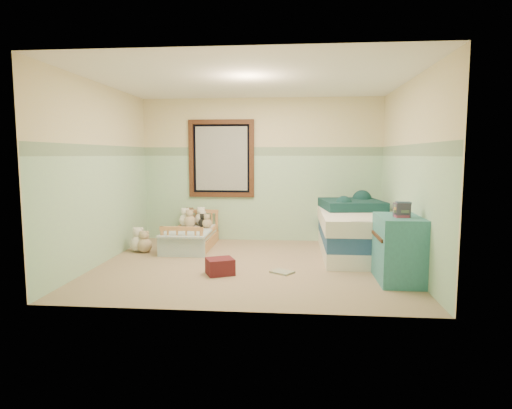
# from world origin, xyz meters

# --- Properties ---
(floor) EXTENTS (4.20, 3.60, 0.02)m
(floor) POSITION_xyz_m (0.00, 0.00, -0.01)
(floor) COLOR #907553
(floor) RESTS_ON ground
(ceiling) EXTENTS (4.20, 3.60, 0.02)m
(ceiling) POSITION_xyz_m (0.00, 0.00, 2.51)
(ceiling) COLOR white
(ceiling) RESTS_ON wall_back
(wall_back) EXTENTS (4.20, 0.04, 2.50)m
(wall_back) POSITION_xyz_m (0.00, 1.80, 1.25)
(wall_back) COLOR beige
(wall_back) RESTS_ON floor
(wall_front) EXTENTS (4.20, 0.04, 2.50)m
(wall_front) POSITION_xyz_m (0.00, -1.80, 1.25)
(wall_front) COLOR beige
(wall_front) RESTS_ON floor
(wall_left) EXTENTS (0.04, 3.60, 2.50)m
(wall_left) POSITION_xyz_m (-2.10, 0.00, 1.25)
(wall_left) COLOR beige
(wall_left) RESTS_ON floor
(wall_right) EXTENTS (0.04, 3.60, 2.50)m
(wall_right) POSITION_xyz_m (2.10, 0.00, 1.25)
(wall_right) COLOR beige
(wall_right) RESTS_ON floor
(wainscot_mint) EXTENTS (4.20, 0.01, 1.50)m
(wainscot_mint) POSITION_xyz_m (0.00, 1.79, 0.75)
(wainscot_mint) COLOR #A0C6AA
(wainscot_mint) RESTS_ON floor
(border_strip) EXTENTS (4.20, 0.01, 0.15)m
(border_strip) POSITION_xyz_m (0.00, 1.79, 1.57)
(border_strip) COLOR #3B6E4A
(border_strip) RESTS_ON wall_back
(window_frame) EXTENTS (1.16, 0.06, 1.36)m
(window_frame) POSITION_xyz_m (-0.70, 1.76, 1.45)
(window_frame) COLOR black
(window_frame) RESTS_ON wall_back
(window_blinds) EXTENTS (0.92, 0.01, 1.12)m
(window_blinds) POSITION_xyz_m (-0.70, 1.77, 1.45)
(window_blinds) COLOR #B8B8B4
(window_blinds) RESTS_ON window_frame
(toddler_bed_frame) EXTENTS (0.66, 1.32, 0.17)m
(toddler_bed_frame) POSITION_xyz_m (-1.08, 1.05, 0.09)
(toddler_bed_frame) COLOR tan
(toddler_bed_frame) RESTS_ON floor
(toddler_mattress) EXTENTS (0.60, 1.27, 0.12)m
(toddler_mattress) POSITION_xyz_m (-1.08, 1.05, 0.23)
(toddler_mattress) COLOR silver
(toddler_mattress) RESTS_ON toddler_bed_frame
(patchwork_quilt) EXTENTS (0.72, 0.66, 0.03)m
(patchwork_quilt) POSITION_xyz_m (-1.08, 0.64, 0.31)
(patchwork_quilt) COLOR #6B9FD5
(patchwork_quilt) RESTS_ON toddler_mattress
(plush_bed_brown) EXTENTS (0.21, 0.21, 0.21)m
(plush_bed_brown) POSITION_xyz_m (-1.23, 1.55, 0.40)
(plush_bed_brown) COLOR brown
(plush_bed_brown) RESTS_ON toddler_mattress
(plush_bed_white) EXTENTS (0.22, 0.22, 0.22)m
(plush_bed_white) POSITION_xyz_m (-1.03, 1.55, 0.40)
(plush_bed_white) COLOR white
(plush_bed_white) RESTS_ON toddler_mattress
(plush_bed_tan) EXTENTS (0.20, 0.20, 0.20)m
(plush_bed_tan) POSITION_xyz_m (-1.18, 1.33, 0.39)
(plush_bed_tan) COLOR tan
(plush_bed_tan) RESTS_ON toddler_mattress
(plush_bed_dark) EXTENTS (0.16, 0.16, 0.16)m
(plush_bed_dark) POSITION_xyz_m (-0.95, 1.33, 0.37)
(plush_bed_dark) COLOR black
(plush_bed_dark) RESTS_ON toddler_mattress
(plush_floor_cream) EXTENTS (0.26, 0.26, 0.26)m
(plush_floor_cream) POSITION_xyz_m (-1.84, 0.67, 0.13)
(plush_floor_cream) COLOR silver
(plush_floor_cream) RESTS_ON floor
(plush_floor_tan) EXTENTS (0.23, 0.23, 0.23)m
(plush_floor_tan) POSITION_xyz_m (-1.73, 0.62, 0.12)
(plush_floor_tan) COLOR tan
(plush_floor_tan) RESTS_ON floor
(twin_bed_frame) EXTENTS (1.06, 2.12, 0.22)m
(twin_bed_frame) POSITION_xyz_m (1.55, 0.83, 0.11)
(twin_bed_frame) COLOR white
(twin_bed_frame) RESTS_ON floor
(twin_boxspring) EXTENTS (1.06, 2.12, 0.22)m
(twin_boxspring) POSITION_xyz_m (1.55, 0.83, 0.33)
(twin_boxspring) COLOR navy
(twin_boxspring) RESTS_ON twin_bed_frame
(twin_mattress) EXTENTS (1.10, 2.16, 0.22)m
(twin_mattress) POSITION_xyz_m (1.55, 0.83, 0.55)
(twin_mattress) COLOR white
(twin_mattress) RESTS_ON twin_boxspring
(teal_blanket) EXTENTS (1.02, 1.07, 0.14)m
(teal_blanket) POSITION_xyz_m (1.50, 1.13, 0.73)
(teal_blanket) COLOR #113A3D
(teal_blanket) RESTS_ON twin_mattress
(dresser) EXTENTS (0.49, 0.79, 0.79)m
(dresser) POSITION_xyz_m (1.84, -0.61, 0.40)
(dresser) COLOR teal
(dresser) RESTS_ON floor
(book_stack) EXTENTS (0.18, 0.15, 0.17)m
(book_stack) POSITION_xyz_m (1.84, -0.69, 0.88)
(book_stack) COLOR #4C2D31
(book_stack) RESTS_ON dresser
(red_pillow) EXTENTS (0.42, 0.40, 0.21)m
(red_pillow) POSITION_xyz_m (-0.34, -0.50, 0.10)
(red_pillow) COLOR maroon
(red_pillow) RESTS_ON floor
(floor_book) EXTENTS (0.34, 0.32, 0.02)m
(floor_book) POSITION_xyz_m (0.45, -0.37, 0.01)
(floor_book) COLOR orange
(floor_book) RESTS_ON floor
(extra_plush_0) EXTENTS (0.21, 0.21, 0.21)m
(extra_plush_0) POSITION_xyz_m (-1.29, 1.44, 0.40)
(extra_plush_0) COLOR white
(extra_plush_0) RESTS_ON toddler_mattress
(extra_plush_1) EXTENTS (0.17, 0.17, 0.17)m
(extra_plush_1) POSITION_xyz_m (-0.98, 1.48, 0.38)
(extra_plush_1) COLOR silver
(extra_plush_1) RESTS_ON toddler_mattress
(extra_plush_2) EXTENTS (0.16, 0.16, 0.16)m
(extra_plush_2) POSITION_xyz_m (-0.87, 1.28, 0.37)
(extra_plush_2) COLOR tan
(extra_plush_2) RESTS_ON toddler_mattress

